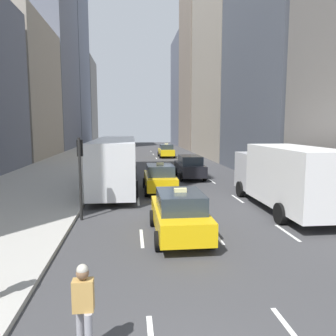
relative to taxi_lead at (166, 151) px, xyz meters
name	(u,v)px	position (x,y,z in m)	size (l,w,h in m)	color
sidewalk_left	(61,170)	(-11.00, -12.24, -0.81)	(8.00, 66.00, 0.15)	#ADAAA3
lane_markings	(170,176)	(-1.40, -16.24, -0.87)	(5.72, 56.00, 0.01)	white
building_row_left	(47,59)	(-18.00, 14.10, 14.08)	(6.00, 100.72, 36.84)	slate
building_row_right	(228,43)	(8.00, 0.02, 13.86)	(6.00, 75.96, 34.18)	slate
taxi_lead	(166,151)	(0.00, 0.00, 0.00)	(2.02, 4.40, 1.87)	yellow
taxi_second	(179,214)	(-2.80, -31.21, 0.00)	(2.02, 4.40, 1.87)	yellow
taxi_third	(160,178)	(-2.80, -22.75, 0.00)	(2.02, 4.40, 1.87)	yellow
sedan_silver_behind	(190,167)	(0.00, -17.61, 0.04)	(2.02, 4.90, 1.81)	black
city_bus	(115,161)	(-5.61, -21.17, 0.91)	(2.80, 11.61, 3.25)	silver
box_truck	(284,176)	(2.80, -27.94, 0.83)	(2.58, 8.40, 3.15)	silver
skateboarder	(84,307)	(-5.39, -37.40, 0.08)	(0.36, 0.80, 1.75)	brown
traffic_light_pole	(80,165)	(-6.75, -28.48, 1.53)	(0.24, 0.42, 3.60)	black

